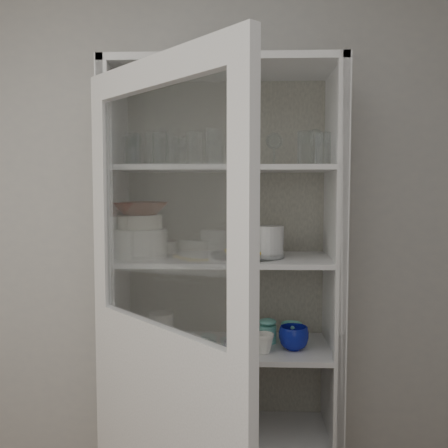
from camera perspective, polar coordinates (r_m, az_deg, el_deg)
The scene contains 33 objects.
wall_back at distance 2.46m, azimuth -4.45°, elevation -2.08°, with size 3.60×0.02×2.60m, color #A3A2A0.
pantry_cabinet at distance 2.36m, azimuth 0.06°, elevation -11.27°, with size 1.00×0.45×2.10m.
cupboard_door at distance 1.82m, azimuth -7.11°, elevation -18.34°, with size 0.65×0.68×2.00m.
tumbler_0 at distance 2.14m, azimuth -8.23°, elevation 8.46°, with size 0.07×0.07×0.14m, color silver.
tumbler_1 at distance 2.11m, azimuth -10.33°, elevation 8.42°, with size 0.06×0.06×0.13m, color silver.
tumbler_2 at distance 2.11m, azimuth -7.28°, elevation 8.51°, with size 0.07×0.07×0.13m, color silver.
tumbler_3 at distance 2.06m, azimuth -3.41°, elevation 8.59°, with size 0.07×0.07×0.13m, color silver.
tumbler_4 at distance 2.09m, azimuth -1.03°, elevation 8.76°, with size 0.07×0.07×0.15m, color silver.
tumbler_5 at distance 2.10m, azimuth 9.29°, elevation 8.55°, with size 0.07×0.07×0.14m, color silver.
tumbler_6 at distance 2.10m, azimuth 11.23°, elevation 8.45°, with size 0.07×0.07×0.13m, color silver.
tumbler_7 at distance 2.24m, azimuth -10.65°, elevation 8.11°, with size 0.06×0.06×0.13m, color silver.
tumbler_8 at distance 2.25m, azimuth -4.84°, elevation 8.13°, with size 0.06×0.06×0.13m, color silver.
tumbler_9 at distance 2.22m, azimuth -6.40°, elevation 8.28°, with size 0.07×0.07×0.13m, color silver.
goblet_0 at distance 2.33m, azimuth -10.15°, elevation 8.48°, with size 0.08×0.08×0.17m, color silver, non-canonical shape.
goblet_1 at distance 2.34m, azimuth -4.36°, elevation 8.41°, with size 0.07×0.07×0.16m, color silver, non-canonical shape.
goblet_2 at distance 2.34m, azimuth 5.76°, elevation 8.58°, with size 0.08×0.08×0.18m, color silver, non-canonical shape.
goblet_3 at distance 2.33m, azimuth 10.33°, elevation 8.72°, with size 0.08×0.08×0.19m, color silver, non-canonical shape.
plate_stack_front at distance 2.24m, azimuth -9.54°, elevation -2.13°, with size 0.24×0.24×0.13m, color silver.
plate_stack_back at distance 2.38m, azimuth -7.63°, elevation -2.60°, with size 0.19×0.19×0.06m, color silver.
cream_bowl at distance 2.23m, azimuth -9.57°, elevation 0.25°, with size 0.19×0.19×0.06m, color silver.
terracotta_bowl at distance 2.23m, azimuth -9.58°, elevation 1.76°, with size 0.24×0.24×0.06m, color #532114.
glass_platter at distance 2.21m, azimuth 2.71°, elevation -3.55°, with size 0.32×0.32×0.02m, color silver.
yellow_trivet at distance 2.21m, azimuth 2.71°, elevation -3.18°, with size 0.16×0.16×0.01m, color yellow.
white_ramekin at distance 2.21m, azimuth 2.71°, elevation -2.16°, with size 0.16×0.16×0.07m, color silver.
grey_bowl_stack at distance 2.20m, azimuth 5.18°, elevation -2.02°, with size 0.13×0.13×0.14m, color #BEBEBE.
mug_blue at distance 2.25m, azimuth 7.98°, elevation -12.78°, with size 0.13×0.13×0.10m, color navy.
mug_teal at distance 2.35m, azimuth 7.71°, elevation -12.19°, with size 0.10×0.10×0.09m, color teal.
mug_white at distance 2.20m, azimuth 4.55°, elevation -13.42°, with size 0.09×0.09×0.08m, color silver.
teal_jar at distance 2.34m, azimuth 5.01°, elevation -12.21°, with size 0.08×0.08×0.10m.
measuring_cups at distance 2.24m, azimuth -2.79°, elevation -13.66°, with size 0.11×0.11×0.04m, color #AAA9B3.
white_canister at distance 2.35m, azimuth -7.14°, elevation -11.67°, with size 0.11×0.11×0.14m, color silver.
cream_dish at distance 2.49m, azimuth -7.30°, elevation -21.31°, with size 0.23×0.23×0.07m, color silver.
tin_box at distance 2.46m, azimuth 0.89°, elevation -21.78°, with size 0.20×0.14×0.06m, color gray.
Camera 1 is at (0.29, -0.93, 1.57)m, focal length 40.00 mm.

